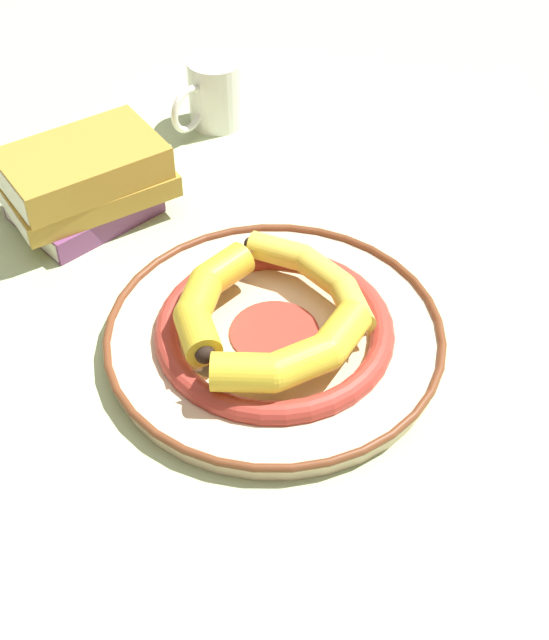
{
  "coord_description": "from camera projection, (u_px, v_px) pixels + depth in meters",
  "views": [
    {
      "loc": [
        -0.17,
        -0.66,
        0.7
      ],
      "look_at": [
        0.02,
        -0.01,
        0.04
      ],
      "focal_mm": 50.0,
      "sensor_mm": 36.0,
      "label": 1
    }
  ],
  "objects": [
    {
      "name": "book_stack",
      "position": [
        83.0,
        182.0,
        1.09
      ],
      "size": [
        0.23,
        0.19,
        0.1
      ],
      "rotation": [
        0.0,
        0.0,
        3.56
      ],
      "color": "#753D70",
      "rests_on": "ground_plane"
    },
    {
      "name": "banana_a",
      "position": [
        293.0,
        357.0,
        0.88
      ],
      "size": [
        0.2,
        0.09,
        0.04
      ],
      "rotation": [
        0.0,
        0.0,
        6.49
      ],
      "color": "yellow",
      "rests_on": "decorative_bowl"
    },
    {
      "name": "banana_c",
      "position": [
        208.0,
        298.0,
        0.94
      ],
      "size": [
        0.12,
        0.16,
        0.04
      ],
      "rotation": [
        0.0,
        0.0,
        10.48
      ],
      "color": "gold",
      "rests_on": "decorative_bowl"
    },
    {
      "name": "banana_b",
      "position": [
        319.0,
        277.0,
        0.97
      ],
      "size": [
        0.1,
        0.19,
        0.03
      ],
      "rotation": [
        0.0,
        0.0,
        8.29
      ],
      "color": "yellow",
      "rests_on": "decorative_bowl"
    },
    {
      "name": "decorative_bowl",
      "position": [
        274.0,
        335.0,
        0.95
      ],
      "size": [
        0.37,
        0.37,
        0.04
      ],
      "color": "beige",
      "rests_on": "ground_plane"
    },
    {
      "name": "coffee_mug",
      "position": [
        214.0,
        92.0,
        1.25
      ],
      "size": [
        0.12,
        0.1,
        0.1
      ],
      "rotation": [
        0.0,
        0.0,
        3.77
      ],
      "color": "white",
      "rests_on": "ground_plane"
    },
    {
      "name": "ground_plane",
      "position": [
        257.0,
        339.0,
        0.97
      ],
      "size": [
        2.8,
        2.8,
        0.0
      ],
      "primitive_type": "plane",
      "color": "#B2C693"
    }
  ]
}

